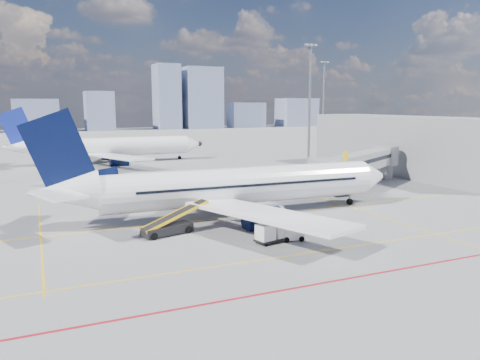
% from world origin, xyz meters
% --- Properties ---
extents(ground, '(420.00, 420.00, 0.00)m').
position_xyz_m(ground, '(0.00, 0.00, 0.00)').
color(ground, gray).
rests_on(ground, ground).
extents(apron_markings, '(90.00, 35.12, 0.01)m').
position_xyz_m(apron_markings, '(-0.58, -3.91, 0.01)').
color(apron_markings, yellow).
rests_on(apron_markings, ground).
extents(jet_bridge, '(23.55, 15.78, 6.30)m').
position_xyz_m(jet_bridge, '(23.51, 16.91, 3.74)').
color(jet_bridge, gray).
rests_on(jet_bridge, ground).
extents(terminal_block, '(10.00, 42.00, 10.00)m').
position_xyz_m(terminal_block, '(39.95, 26.00, 5.00)').
color(terminal_block, gray).
rests_on(terminal_block, ground).
extents(floodlight_mast_ne, '(3.20, 0.61, 25.45)m').
position_xyz_m(floodlight_mast_ne, '(38.00, 55.00, 13.59)').
color(floodlight_mast_ne, slate).
rests_on(floodlight_mast_ne, ground).
extents(floodlight_mast_far, '(3.20, 0.61, 25.45)m').
position_xyz_m(floodlight_mast_far, '(65.00, 90.00, 13.59)').
color(floodlight_mast_far, slate).
rests_on(floodlight_mast_far, ground).
extents(distant_skyline, '(249.75, 15.42, 31.30)m').
position_xyz_m(distant_skyline, '(11.14, 190.00, 11.23)').
color(distant_skyline, '#7581A2').
rests_on(distant_skyline, ground).
extents(main_aircraft, '(41.43, 36.09, 12.07)m').
position_xyz_m(main_aircraft, '(-0.98, 8.55, 3.22)').
color(main_aircraft, white).
rests_on(main_aircraft, ground).
extents(second_aircraft, '(40.81, 35.56, 11.89)m').
position_xyz_m(second_aircraft, '(-6.20, 62.23, 3.22)').
color(second_aircraft, white).
rests_on(second_aircraft, ground).
extents(baggage_tug, '(2.10, 1.55, 1.32)m').
position_xyz_m(baggage_tug, '(0.59, -2.28, 0.63)').
color(baggage_tug, white).
rests_on(baggage_tug, ground).
extents(cargo_dolly, '(3.41, 2.09, 1.74)m').
position_xyz_m(cargo_dolly, '(-1.22, -2.06, 0.96)').
color(cargo_dolly, black).
rests_on(cargo_dolly, ground).
extents(belt_loader, '(7.00, 3.30, 2.82)m').
position_xyz_m(belt_loader, '(-8.95, 4.10, 0.73)').
color(belt_loader, black).
rests_on(belt_loader, ground).
extents(ramp_worker, '(0.47, 0.68, 1.79)m').
position_xyz_m(ramp_worker, '(4.40, -1.91, 0.89)').
color(ramp_worker, yellow).
rests_on(ramp_worker, ground).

